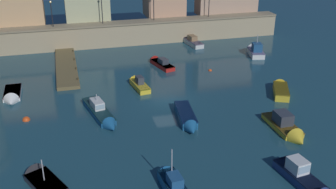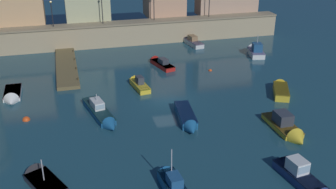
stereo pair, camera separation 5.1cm
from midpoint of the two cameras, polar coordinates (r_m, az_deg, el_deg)
name	(u,v)px [view 2 (the right image)]	position (r m, az deg, el deg)	size (l,w,h in m)	color
ground_plane	(166,100)	(41.95, -0.27, -0.74)	(117.73, 117.73, 0.00)	#1E4756
quay_wall	(130,33)	(60.57, -5.33, 8.73)	(46.38, 2.66, 3.37)	tan
pier_dock	(67,67)	(52.23, -14.20, 3.85)	(2.52, 14.42, 0.70)	brown
quay_lamp_0	(51,10)	(58.86, -16.21, 11.51)	(0.32, 0.32, 3.61)	black
quay_lamp_1	(102,6)	(59.09, -9.36, 12.34)	(0.32, 0.32, 3.90)	black
quay_lamp_2	(154,4)	(60.33, -1.99, 12.70)	(0.32, 0.32, 3.60)	black
quay_lamp_3	(209,2)	(62.82, 5.92, 13.00)	(0.32, 0.32, 3.51)	black
moored_boat_0	(288,129)	(37.06, 16.69, -4.67)	(1.84, 5.78, 2.10)	gold
moored_boat_1	(171,181)	(28.84, 0.45, -12.21)	(1.52, 4.42, 3.40)	#195689
moored_boat_2	(40,178)	(30.97, -17.71, -11.24)	(3.50, 4.81, 2.77)	#333338
moored_boat_3	(12,97)	(45.16, -21.25, -0.27)	(1.80, 5.19, 1.60)	white
moored_boat_4	(307,181)	(30.52, 19.14, -11.57)	(2.15, 5.98, 1.95)	navy
moored_boat_5	(102,114)	(38.60, -9.39, -2.74)	(2.96, 7.51, 2.34)	#195689
moored_boat_6	(160,62)	(51.70, -1.19, 4.58)	(2.62, 5.57, 1.53)	red
moored_boat_8	(281,89)	(45.24, 15.74, 0.80)	(3.39, 5.07, 1.36)	gold
moored_boat_9	(255,50)	(57.10, 12.30, 6.15)	(2.67, 4.86, 3.46)	white
moored_boat_10	(191,41)	(60.83, 3.32, 7.64)	(2.11, 5.75, 1.68)	silver
moored_boat_11	(138,83)	(45.23, -4.26, 1.64)	(1.87, 4.95, 1.70)	gold
moored_boat_12	(187,119)	(37.22, 2.79, -3.47)	(2.05, 6.15, 1.33)	#195689
mooring_buoy_0	(210,71)	(50.16, 6.04, 3.38)	(0.45, 0.45, 0.45)	#EA4C19
mooring_buoy_1	(26,120)	(40.11, -19.46, -3.45)	(0.72, 0.72, 0.72)	#EA4C19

